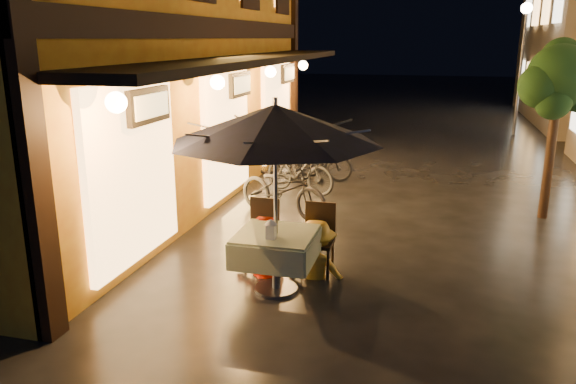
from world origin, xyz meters
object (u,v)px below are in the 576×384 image
(table_lantern, at_px, (271,228))
(person_orange, at_px, (262,217))
(cafe_table, at_px, (276,247))
(bicycle_0, at_px, (283,189))
(person_yellow, at_px, (316,222))
(patio_umbrella, at_px, (275,124))

(table_lantern, height_order, person_orange, person_orange)
(cafe_table, relative_size, bicycle_0, 0.52)
(cafe_table, bearing_deg, table_lantern, -90.00)
(person_orange, relative_size, person_yellow, 1.03)
(cafe_table, relative_size, patio_umbrella, 0.38)
(table_lantern, xyz_separation_m, person_orange, (-0.35, 0.75, -0.13))
(bicycle_0, bearing_deg, table_lantern, -144.62)
(table_lantern, distance_m, bicycle_0, 3.37)
(table_lantern, distance_m, person_orange, 0.84)
(cafe_table, distance_m, person_orange, 0.67)
(person_yellow, bearing_deg, person_orange, -2.52)
(cafe_table, distance_m, person_yellow, 0.73)
(person_orange, height_order, bicycle_0, person_orange)
(person_orange, distance_m, bicycle_0, 2.55)
(patio_umbrella, bearing_deg, person_yellow, 56.99)
(cafe_table, distance_m, patio_umbrella, 1.56)
(patio_umbrella, distance_m, person_yellow, 1.56)
(cafe_table, distance_m, table_lantern, 0.39)
(table_lantern, distance_m, person_yellow, 0.91)
(cafe_table, xyz_separation_m, person_orange, (-0.35, 0.54, 0.20))
(cafe_table, bearing_deg, bicycle_0, 103.43)
(patio_umbrella, height_order, table_lantern, patio_umbrella)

